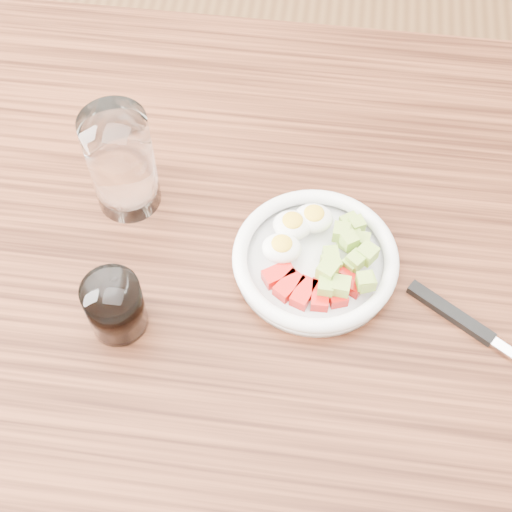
{
  "coord_description": "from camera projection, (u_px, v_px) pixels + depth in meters",
  "views": [
    {
      "loc": [
        0.05,
        -0.42,
        1.49
      ],
      "look_at": [
        -0.01,
        0.01,
        0.8
      ],
      "focal_mm": 50.0,
      "sensor_mm": 36.0,
      "label": 1
    }
  ],
  "objects": [
    {
      "name": "coffee_glass",
      "position": [
        115.0,
        306.0,
        0.77
      ],
      "size": [
        0.06,
        0.06,
        0.07
      ],
      "color": "white",
      "rests_on": "dining_table"
    },
    {
      "name": "water_glass",
      "position": [
        121.0,
        162.0,
        0.84
      ],
      "size": [
        0.08,
        0.08,
        0.14
      ],
      "primitive_type": "cylinder",
      "color": "white",
      "rests_on": "dining_table"
    },
    {
      "name": "fork",
      "position": [
        474.0,
        329.0,
        0.79
      ],
      "size": [
        0.2,
        0.14,
        0.01
      ],
      "color": "black",
      "rests_on": "dining_table"
    },
    {
      "name": "bowl",
      "position": [
        315.0,
        257.0,
        0.83
      ],
      "size": [
        0.19,
        0.19,
        0.05
      ],
      "color": "white",
      "rests_on": "dining_table"
    },
    {
      "name": "ground",
      "position": [
        260.0,
        464.0,
        1.49
      ],
      "size": [
        4.0,
        4.0,
        0.0
      ],
      "primitive_type": "plane",
      "color": "brown",
      "rests_on": "ground"
    },
    {
      "name": "dining_table",
      "position": [
        263.0,
        317.0,
        0.92
      ],
      "size": [
        1.5,
        0.9,
        0.77
      ],
      "color": "brown",
      "rests_on": "ground"
    }
  ]
}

